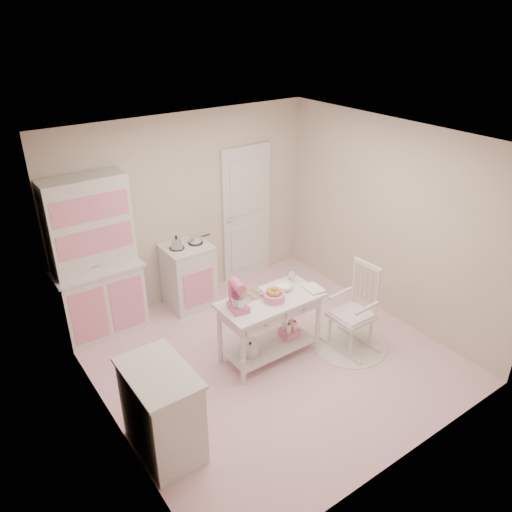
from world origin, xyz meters
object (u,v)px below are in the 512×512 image
Objects in this scene: rocking_chair at (353,308)px; hutch at (96,260)px; base_cabinet at (162,411)px; bread_basket at (274,297)px; stove at (189,276)px; work_table at (270,328)px; stand_mixer at (238,296)px.

hutch is at bearing 135.68° from rocking_chair.
bread_basket is at bearing 16.72° from base_cabinet.
bread_basket is at bearing -81.63° from stove.
bread_basket is at bearing 154.36° from rocking_chair.
rocking_chair is (2.34, -2.04, -0.49)m from hutch.
base_cabinet reaches higher than work_table.
rocking_chair reaches higher than base_cabinet.
bread_basket reaches higher than work_table.
base_cabinet is 1.78m from bread_basket.
hutch is 2.26× the size of base_cabinet.
stove reaches higher than work_table.
stand_mixer is 0.46m from bread_basket.
hutch is 2.26m from base_cabinet.
bread_basket is at bearing -0.10° from stand_mixer.
stand_mixer reaches higher than work_table.
base_cabinet is at bearing -123.93° from stove.
work_table is at bearing -82.08° from stove.
stand_mixer is at bearing 170.96° from bread_basket.
bread_basket is (0.24, -1.62, 0.39)m from stove.
stand_mixer reaches higher than rocking_chair.
work_table is 0.45m from bread_basket.
stand_mixer is (1.23, 0.57, 0.51)m from base_cabinet.
rocking_chair reaches higher than bread_basket.
work_table is at bearing 111.80° from bread_basket.
work_table is 0.71m from stand_mixer.
hutch reaches higher than stand_mixer.
base_cabinet is 1.74m from work_table.
rocking_chair is 3.24× the size of stand_mixer.
base_cabinet is 1.45m from stand_mixer.
rocking_chair is 0.92× the size of work_table.
hutch is at bearing 130.71° from bread_basket.
work_table is 4.80× the size of bread_basket.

